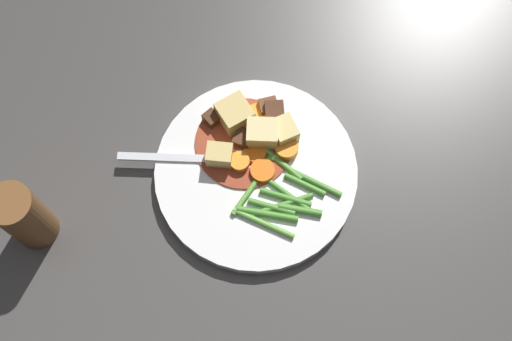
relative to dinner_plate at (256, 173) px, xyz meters
name	(u,v)px	position (x,y,z in m)	size (l,w,h in m)	color
ground_plane	(256,175)	(0.00, 0.00, -0.01)	(3.00, 3.00, 0.00)	#423F3D
dinner_plate	(256,173)	(0.00, 0.00, 0.00)	(0.26, 0.26, 0.02)	white
stew_sauce	(244,143)	(0.04, -0.01, 0.01)	(0.13, 0.13, 0.00)	#93381E
carrot_slice_0	(255,152)	(0.02, -0.01, 0.01)	(0.03, 0.03, 0.01)	orange
carrot_slice_1	(258,115)	(0.06, -0.05, 0.01)	(0.03, 0.03, 0.01)	orange
carrot_slice_2	(262,171)	(-0.01, -0.01, 0.01)	(0.03, 0.03, 0.01)	orange
carrot_slice_3	(240,162)	(0.02, 0.01, 0.02)	(0.03, 0.03, 0.01)	orange
carrot_slice_4	(286,148)	(0.00, -0.05, 0.02)	(0.03, 0.03, 0.01)	orange
carrot_slice_5	(248,127)	(0.05, -0.02, 0.02)	(0.03, 0.03, 0.01)	orange
potato_chunk_0	(219,155)	(0.04, 0.03, 0.02)	(0.03, 0.03, 0.03)	#DBBC6B
potato_chunk_1	(235,114)	(0.07, -0.02, 0.02)	(0.04, 0.04, 0.03)	#DBBC6B
potato_chunk_2	(284,131)	(0.02, -0.06, 0.02)	(0.03, 0.03, 0.03)	#E5CC7A
potato_chunk_3	(262,134)	(0.03, -0.03, 0.02)	(0.04, 0.03, 0.03)	#EAD68C
meat_chunk_0	(212,119)	(0.09, 0.01, 0.02)	(0.02, 0.02, 0.02)	#4C2B19
meat_chunk_1	(243,138)	(0.04, -0.01, 0.02)	(0.02, 0.02, 0.01)	#4C2B19
meat_chunk_2	(268,107)	(0.06, -0.06, 0.02)	(0.02, 0.02, 0.02)	brown
meat_chunk_3	(275,116)	(0.04, -0.06, 0.02)	(0.03, 0.02, 0.02)	#4C2B19
green_bean_0	(289,195)	(-0.05, -0.01, 0.01)	(0.01, 0.01, 0.07)	#4C8E33
green_bean_1	(282,205)	(-0.06, 0.00, 0.01)	(0.01, 0.01, 0.08)	#599E38
green_bean_2	(300,210)	(-0.07, -0.01, 0.01)	(0.01, 0.01, 0.05)	#4C8E33
green_bean_3	(305,185)	(-0.05, -0.04, 0.01)	(0.01, 0.01, 0.06)	#4C8E33
green_bean_4	(264,223)	(-0.06, 0.03, 0.01)	(0.01, 0.01, 0.08)	#66AD42
green_bean_5	(272,207)	(-0.05, 0.01, 0.01)	(0.01, 0.01, 0.06)	#4C8E33
green_bean_6	(317,183)	(-0.06, -0.05, 0.01)	(0.01, 0.01, 0.07)	#4C8E33
green_bean_7	(286,198)	(-0.05, -0.01, 0.01)	(0.01, 0.01, 0.07)	#4C8E33
green_bean_8	(267,214)	(-0.06, 0.02, 0.01)	(0.01, 0.01, 0.08)	#4C8E33
green_bean_9	(279,161)	(-0.01, -0.03, 0.01)	(0.01, 0.01, 0.07)	#599E38
green_bean_10	(244,198)	(-0.02, 0.03, 0.01)	(0.01, 0.01, 0.05)	#66AD42
green_bean_11	(272,154)	(0.00, -0.03, 0.01)	(0.01, 0.01, 0.06)	#599E38
fork	(191,158)	(0.06, 0.06, 0.01)	(0.12, 0.15, 0.00)	silver
pepper_mill	(24,217)	(0.10, 0.26, 0.05)	(0.05, 0.05, 0.11)	brown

